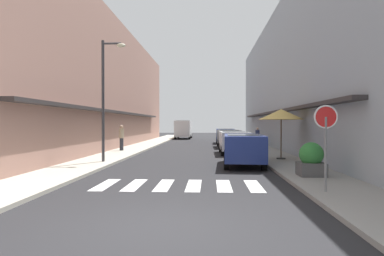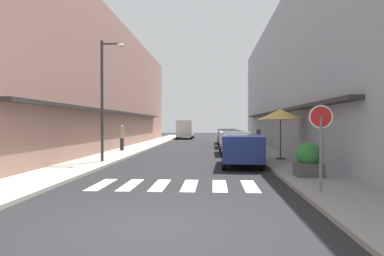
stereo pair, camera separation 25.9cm
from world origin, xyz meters
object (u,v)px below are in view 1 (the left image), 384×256
street_lamp (107,88)px  parked_car_mid (234,140)px  parked_car_distant (225,134)px  pedestrian_walking_near (122,137)px  delivery_van (184,128)px  cafe_umbrella (281,115)px  planter_corner (311,160)px  parked_car_far (229,136)px  round_street_sign (326,126)px  pedestrian_walking_far (257,137)px  parked_car_near (243,146)px

street_lamp → parked_car_mid: bearing=41.5°
parked_car_distant → pedestrian_walking_near: pedestrian_walking_near is taller
delivery_van → cafe_umbrella: 27.86m
street_lamp → planter_corner: size_ratio=4.95×
parked_car_mid → pedestrian_walking_near: 7.75m
parked_car_far → round_street_sign: bearing=-85.2°
pedestrian_walking_near → pedestrian_walking_far: 10.79m
cafe_umbrella → pedestrian_walking_near: cafe_umbrella is taller
parked_car_far → parked_car_distant: same height
cafe_umbrella → parked_car_distant: bearing=97.6°
parked_car_mid → parked_car_distant: (0.00, 12.19, -0.00)m
parked_car_distant → street_lamp: street_lamp is taller
street_lamp → pedestrian_walking_far: size_ratio=3.84×
round_street_sign → parked_car_near: bearing=103.5°
street_lamp → round_street_sign: bearing=-41.1°
parked_car_near → street_lamp: 7.20m
parked_car_far → planter_corner: (2.03, -16.18, -0.24)m
planter_corner → parked_car_near: bearing=118.4°
parked_car_far → pedestrian_walking_far: 2.35m
parked_car_near → round_street_sign: 6.89m
street_lamp → pedestrian_walking_near: size_ratio=3.38×
round_street_sign → pedestrian_walking_far: size_ratio=1.53×
parked_car_distant → pedestrian_walking_far: bearing=-71.7°
delivery_van → round_street_sign: 36.32m
parked_car_near → pedestrian_walking_near: bearing=135.6°
delivery_van → street_lamp: bearing=-93.3°
parked_car_distant → street_lamp: size_ratio=0.71×
parked_car_distant → pedestrian_walking_near: bearing=-124.7°
round_street_sign → pedestrian_walking_far: 18.42m
parked_car_mid → pedestrian_walking_far: size_ratio=2.80×
parked_car_distant → round_street_sign: round_street_sign is taller
planter_corner → pedestrian_walking_far: 15.52m
parked_car_mid → round_street_sign: 13.15m
delivery_van → cafe_umbrella: (7.14, -26.91, 1.05)m
parked_car_far → cafe_umbrella: size_ratio=1.58×
pedestrian_walking_near → pedestrian_walking_far: size_ratio=1.14×
parked_car_distant → planter_corner: parked_car_distant is taller
pedestrian_walking_far → delivery_van: bearing=-61.8°
parked_car_mid → round_street_sign: size_ratio=1.83×
parked_car_near → pedestrian_walking_near: 10.74m
parked_car_near → planter_corner: size_ratio=3.73×
parked_car_distant → street_lamp: (-6.62, -18.04, 2.78)m
parked_car_far → pedestrian_walking_near: (-7.67, -4.90, 0.13)m
parked_car_near → parked_car_distant: (0.00, 18.58, -0.00)m
delivery_van → parked_car_near: bearing=-80.3°
round_street_sign → cafe_umbrella: 8.85m
cafe_umbrella → pedestrian_walking_far: cafe_umbrella is taller
parked_car_mid → round_street_sign: (1.59, -13.02, 1.00)m
cafe_umbrella → street_lamp: bearing=-169.4°
parked_car_mid → planter_corner: bearing=-78.7°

